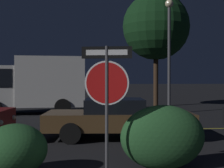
% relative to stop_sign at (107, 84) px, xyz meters
% --- Properties ---
extents(road_center_stripe, '(33.00, 0.12, 0.01)m').
position_rel_stop_sign_xyz_m(road_center_stripe, '(0.28, 5.38, -1.72)').
color(road_center_stripe, gold).
rests_on(road_center_stripe, ground_plane).
extents(stop_sign, '(0.92, 0.20, 2.42)m').
position_rel_stop_sign_xyz_m(stop_sign, '(0.00, 0.00, 0.00)').
color(stop_sign, '#4C4C51').
rests_on(stop_sign, ground_plane).
extents(hedge_bush_1, '(1.20, 1.13, 0.97)m').
position_rel_stop_sign_xyz_m(hedge_bush_1, '(-1.71, 0.29, -1.24)').
color(hedge_bush_1, '#285B2D').
rests_on(hedge_bush_1, ground_plane).
extents(hedge_bush_2, '(1.71, 0.83, 1.29)m').
position_rel_stop_sign_xyz_m(hedge_bush_2, '(1.16, 0.41, -1.08)').
color(hedge_bush_2, '#285B2D').
rests_on(hedge_bush_2, ground_plane).
extents(passing_car_2, '(4.65, 2.17, 1.21)m').
position_rel_stop_sign_xyz_m(passing_car_2, '(0.63, 3.83, -1.09)').
color(passing_car_2, brown).
rests_on(passing_car_2, ground_plane).
extents(delivery_truck, '(5.74, 2.69, 3.00)m').
position_rel_stop_sign_xyz_m(delivery_truck, '(-3.27, 11.18, -0.10)').
color(delivery_truck, silver).
rests_on(delivery_truck, ground_plane).
extents(street_lamp, '(0.43, 0.43, 6.07)m').
position_rel_stop_sign_xyz_m(street_lamp, '(4.13, 10.59, 2.20)').
color(street_lamp, '#4C4C51').
rests_on(street_lamp, ground_plane).
extents(tree_0, '(4.50, 4.50, 7.64)m').
position_rel_stop_sign_xyz_m(tree_0, '(4.44, 14.98, 3.65)').
color(tree_0, '#422D1E').
rests_on(tree_0, ground_plane).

